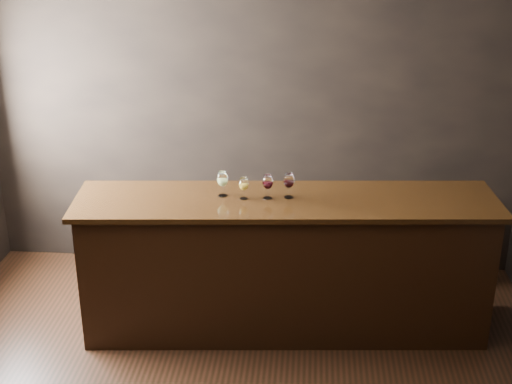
# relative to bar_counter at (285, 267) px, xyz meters

# --- Properties ---
(room_shell) EXTENTS (5.02, 4.52, 2.81)m
(room_shell) POSITION_rel_bar_counter_xyz_m (-0.62, -0.97, 1.24)
(room_shell) COLOR black
(room_shell) RESTS_ON ground
(bar_counter) EXTENTS (3.29, 0.97, 1.14)m
(bar_counter) POSITION_rel_bar_counter_xyz_m (0.00, 0.00, 0.00)
(bar_counter) COLOR black
(bar_counter) RESTS_ON ground
(bar_top) EXTENTS (3.41, 1.05, 0.04)m
(bar_top) POSITION_rel_bar_counter_xyz_m (0.00, 0.00, 0.59)
(bar_top) COLOR black
(bar_top) RESTS_ON bar_counter
(back_bar_shelf) EXTENTS (2.31, 0.40, 0.83)m
(back_bar_shelf) POSITION_rel_bar_counter_xyz_m (-0.05, 0.94, -0.15)
(back_bar_shelf) COLOR black
(back_bar_shelf) RESTS_ON ground
(glass_white) EXTENTS (0.09, 0.09, 0.21)m
(glass_white) POSITION_rel_bar_counter_xyz_m (-0.51, 0.02, 0.75)
(glass_white) COLOR white
(glass_white) RESTS_ON bar_top
(glass_amber) EXTENTS (0.08, 0.08, 0.18)m
(glass_amber) POSITION_rel_bar_counter_xyz_m (-0.34, -0.03, 0.73)
(glass_amber) COLOR white
(glass_amber) RESTS_ON bar_top
(glass_red_a) EXTENTS (0.08, 0.08, 0.20)m
(glass_red_a) POSITION_rel_bar_counter_xyz_m (-0.15, 0.00, 0.74)
(glass_red_a) COLOR white
(glass_red_a) RESTS_ON bar_top
(glass_red_b) EXTENTS (0.09, 0.09, 0.21)m
(glass_red_b) POSITION_rel_bar_counter_xyz_m (0.02, 0.03, 0.75)
(glass_red_b) COLOR white
(glass_red_b) RESTS_ON bar_top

